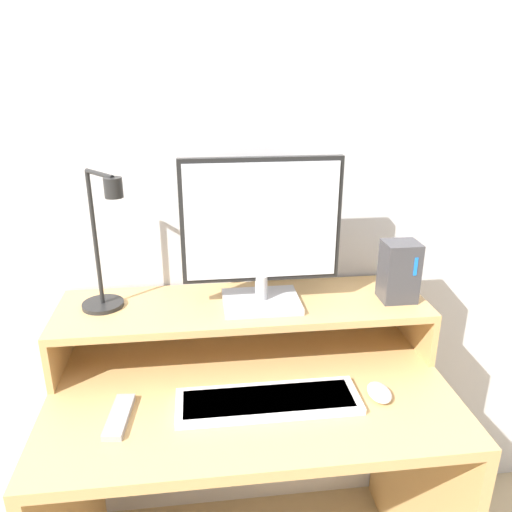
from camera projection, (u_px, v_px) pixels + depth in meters
wall_back at (237, 180)px, 1.51m from camera, size 6.00×0.05×2.50m
desk at (251, 452)px, 1.44m from camera, size 1.07×0.64×0.76m
monitor_shelf at (244, 311)px, 1.47m from camera, size 1.07×0.30×0.16m
monitor at (261, 233)px, 1.37m from camera, size 0.44×0.17×0.43m
desk_lamp at (104, 255)px, 1.35m from camera, size 0.16×0.18×0.40m
router_dock at (399, 271)px, 1.45m from camera, size 0.10×0.09×0.18m
keyboard at (268, 401)px, 1.27m from camera, size 0.47×0.14×0.02m
mouse at (379, 392)px, 1.30m from camera, size 0.06×0.09×0.03m
remote_control at (119, 416)px, 1.22m from camera, size 0.06×0.16×0.02m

